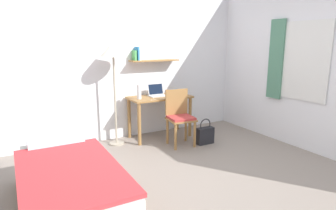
# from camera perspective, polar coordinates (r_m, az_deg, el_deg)

# --- Properties ---
(ground_plane) EXTENTS (5.28, 5.28, 0.00)m
(ground_plane) POSITION_cam_1_polar(r_m,az_deg,el_deg) (3.62, 6.41, -14.55)
(ground_plane) COLOR gray
(wall_back) EXTENTS (4.40, 0.27, 2.60)m
(wall_back) POSITION_cam_1_polar(r_m,az_deg,el_deg) (5.02, -6.78, 8.47)
(wall_back) COLOR white
(wall_back) RESTS_ON ground_plane
(wall_right) EXTENTS (0.10, 4.40, 2.60)m
(wall_right) POSITION_cam_1_polar(r_m,az_deg,el_deg) (4.73, 27.25, 7.00)
(wall_right) COLOR white
(wall_right) RESTS_ON ground_plane
(bed) EXTENTS (0.89, 1.83, 0.54)m
(bed) POSITION_cam_1_polar(r_m,az_deg,el_deg) (3.10, -18.94, -15.00)
(bed) COLOR #9E703D
(bed) RESTS_ON ground_plane
(desk) EXTENTS (1.06, 0.53, 0.72)m
(desk) POSITION_cam_1_polar(r_m,az_deg,el_deg) (4.97, -1.63, 0.16)
(desk) COLOR #9E703D
(desk) RESTS_ON ground_plane
(desk_chair) EXTENTS (0.44, 0.43, 0.89)m
(desk_chair) POSITION_cam_1_polar(r_m,az_deg,el_deg) (4.62, 2.28, -2.00)
(desk_chair) COLOR #9E703D
(desk_chair) RESTS_ON ground_plane
(standing_lamp) EXTENTS (0.41, 0.41, 1.63)m
(standing_lamp) POSITION_cam_1_polar(r_m,az_deg,el_deg) (4.56, -10.74, 9.71)
(standing_lamp) COLOR #B2A893
(standing_lamp) RESTS_ON ground_plane
(laptop) EXTENTS (0.30, 0.22, 0.21)m
(laptop) POSITION_cam_1_polar(r_m,az_deg,el_deg) (4.99, -2.23, 2.45)
(laptop) COLOR #B7BABF
(laptop) RESTS_ON desk
(water_bottle) EXTENTS (0.07, 0.07, 0.23)m
(water_bottle) POSITION_cam_1_polar(r_m,az_deg,el_deg) (4.71, -5.72, 2.58)
(water_bottle) COLOR silver
(water_bottle) RESTS_ON desk
(book_stack) EXTENTS (0.20, 0.24, 0.09)m
(book_stack) POSITION_cam_1_polar(r_m,az_deg,el_deg) (5.09, 1.70, 2.53)
(book_stack) COLOR purple
(book_stack) RESTS_ON desk
(handbag) EXTENTS (0.29, 0.12, 0.42)m
(handbag) POSITION_cam_1_polar(r_m,az_deg,el_deg) (4.77, 7.32, -5.89)
(handbag) COLOR #232328
(handbag) RESTS_ON ground_plane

